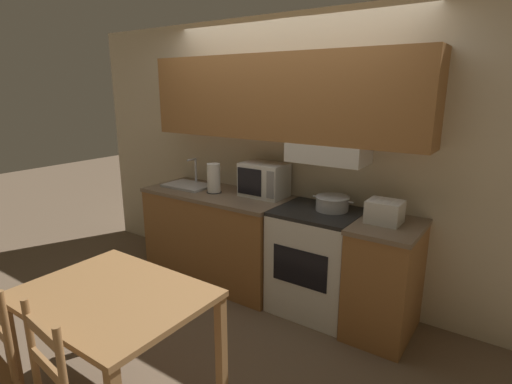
% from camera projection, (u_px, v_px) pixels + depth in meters
% --- Properties ---
extents(ground_plane, '(16.00, 16.00, 0.00)m').
position_uv_depth(ground_plane, '(284.00, 280.00, 4.09)').
color(ground_plane, brown).
extents(wall_back, '(5.07, 0.38, 2.55)m').
position_uv_depth(wall_back, '(284.00, 129.00, 3.64)').
color(wall_back, beige).
rests_on(wall_back, ground_plane).
extents(lower_counter_main, '(1.49, 0.66, 0.91)m').
position_uv_depth(lower_counter_main, '(218.00, 235.00, 4.05)').
color(lower_counter_main, '#936033').
rests_on(lower_counter_main, ground_plane).
extents(lower_counter_right_stub, '(0.49, 0.66, 0.91)m').
position_uv_depth(lower_counter_right_stub, '(384.00, 280.00, 3.12)').
color(lower_counter_right_stub, '#936033').
rests_on(lower_counter_right_stub, ground_plane).
extents(stove_range, '(0.69, 0.61, 0.91)m').
position_uv_depth(stove_range, '(316.00, 261.00, 3.46)').
color(stove_range, silver).
rests_on(stove_range, ground_plane).
extents(cooking_pot, '(0.36, 0.28, 0.12)m').
position_uv_depth(cooking_pot, '(332.00, 203.00, 3.34)').
color(cooking_pot, '#B7BABF').
rests_on(cooking_pot, stove_range).
extents(microwave, '(0.42, 0.29, 0.32)m').
position_uv_depth(microwave, '(264.00, 180.00, 3.75)').
color(microwave, silver).
rests_on(microwave, lower_counter_main).
extents(toaster, '(0.27, 0.22, 0.17)m').
position_uv_depth(toaster, '(385.00, 212.00, 3.02)').
color(toaster, silver).
rests_on(toaster, lower_counter_right_stub).
extents(sink_basin, '(0.48, 0.33, 0.28)m').
position_uv_depth(sink_basin, '(188.00, 185.00, 4.14)').
color(sink_basin, '#B7BABF').
rests_on(sink_basin, lower_counter_main).
extents(paper_towel_roll, '(0.15, 0.15, 0.29)m').
position_uv_depth(paper_towel_roll, '(214.00, 178.00, 3.88)').
color(paper_towel_roll, black).
rests_on(paper_towel_roll, lower_counter_main).
extents(dining_table, '(1.09, 0.83, 0.74)m').
position_uv_depth(dining_table, '(113.00, 308.00, 2.37)').
color(dining_table, '#9E7042').
rests_on(dining_table, ground_plane).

